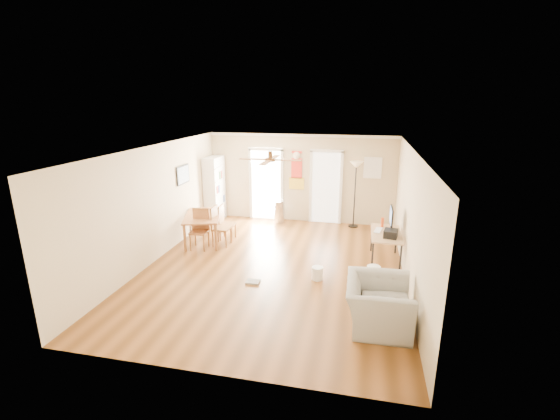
% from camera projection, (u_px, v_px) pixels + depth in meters
% --- Properties ---
extents(floor, '(7.00, 7.00, 0.00)m').
position_uv_depth(floor, '(274.00, 268.00, 8.46)').
color(floor, brown).
rests_on(floor, ground).
extents(ceiling, '(5.50, 7.00, 0.00)m').
position_uv_depth(ceiling, '(274.00, 149.00, 7.74)').
color(ceiling, silver).
rests_on(ceiling, floor).
extents(wall_back, '(5.50, 0.04, 2.60)m').
position_uv_depth(wall_back, '(301.00, 178.00, 11.38)').
color(wall_back, beige).
rests_on(wall_back, floor).
extents(wall_front, '(5.50, 0.04, 2.60)m').
position_uv_depth(wall_front, '(211.00, 288.00, 4.81)').
color(wall_front, beige).
rests_on(wall_front, floor).
extents(wall_left, '(0.04, 7.00, 2.60)m').
position_uv_depth(wall_left, '(155.00, 204.00, 8.66)').
color(wall_left, beige).
rests_on(wall_left, floor).
extents(wall_right, '(0.04, 7.00, 2.60)m').
position_uv_depth(wall_right, '(410.00, 219.00, 7.54)').
color(wall_right, beige).
rests_on(wall_right, floor).
extents(crown_molding, '(5.50, 7.00, 0.08)m').
position_uv_depth(crown_molding, '(274.00, 151.00, 7.75)').
color(crown_molding, white).
rests_on(crown_molding, wall_back).
extents(kitchen_doorway, '(0.90, 0.10, 2.10)m').
position_uv_depth(kitchen_doorway, '(266.00, 185.00, 11.65)').
color(kitchen_doorway, white).
rests_on(kitchen_doorway, wall_back).
extents(bathroom_doorway, '(0.80, 0.10, 2.10)m').
position_uv_depth(bathroom_doorway, '(326.00, 188.00, 11.29)').
color(bathroom_doorway, white).
rests_on(bathroom_doorway, wall_back).
extents(wall_decal, '(0.46, 0.03, 1.10)m').
position_uv_depth(wall_decal, '(297.00, 170.00, 11.32)').
color(wall_decal, red).
rests_on(wall_decal, wall_back).
extents(ac_grille, '(0.50, 0.04, 0.60)m').
position_uv_depth(ac_grille, '(373.00, 168.00, 10.82)').
color(ac_grille, white).
rests_on(ac_grille, wall_back).
extents(framed_poster, '(0.04, 0.66, 0.48)m').
position_uv_depth(framed_poster, '(183.00, 175.00, 9.86)').
color(framed_poster, black).
rests_on(framed_poster, wall_left).
extents(ceiling_fan, '(1.24, 1.24, 0.20)m').
position_uv_depth(ceiling_fan, '(270.00, 160.00, 7.50)').
color(ceiling_fan, '#593819').
rests_on(ceiling_fan, ceiling).
extents(bookshelf, '(0.40, 0.87, 1.93)m').
position_uv_depth(bookshelf, '(215.00, 189.00, 11.55)').
color(bookshelf, silver).
rests_on(bookshelf, floor).
extents(dining_table, '(1.25, 1.63, 0.72)m').
position_uv_depth(dining_table, '(203.00, 228.00, 9.91)').
color(dining_table, '#A26834').
rests_on(dining_table, floor).
extents(dining_chair_right_a, '(0.38, 0.38, 0.91)m').
position_uv_depth(dining_chair_right_a, '(228.00, 223.00, 10.06)').
color(dining_chair_right_a, '#A06533').
rests_on(dining_chair_right_a, floor).
extents(dining_chair_right_b, '(0.42, 0.42, 0.99)m').
position_uv_depth(dining_chair_right_b, '(222.00, 226.00, 9.64)').
color(dining_chair_right_b, '#A16533').
rests_on(dining_chair_right_b, floor).
extents(dining_chair_near, '(0.43, 0.43, 0.98)m').
position_uv_depth(dining_chair_near, '(199.00, 230.00, 9.40)').
color(dining_chair_near, '#AA6C37').
rests_on(dining_chair_near, floor).
extents(trash_can, '(0.39, 0.39, 0.67)m').
position_uv_depth(trash_can, '(279.00, 212.00, 11.45)').
color(trash_can, silver).
rests_on(trash_can, floor).
extents(torchiere_lamp, '(0.41, 0.41, 1.90)m').
position_uv_depth(torchiere_lamp, '(355.00, 195.00, 10.90)').
color(torchiere_lamp, black).
rests_on(torchiere_lamp, floor).
extents(computer_desk, '(0.65, 1.30, 0.70)m').
position_uv_depth(computer_desk, '(385.00, 248.00, 8.66)').
color(computer_desk, tan).
rests_on(computer_desk, floor).
extents(imac, '(0.26, 0.58, 0.54)m').
position_uv_depth(imac, '(391.00, 219.00, 8.63)').
color(imac, black).
rests_on(imac, computer_desk).
extents(keyboard, '(0.21, 0.43, 0.02)m').
position_uv_depth(keyboard, '(378.00, 230.00, 8.73)').
color(keyboard, silver).
rests_on(keyboard, computer_desk).
extents(printer, '(0.33, 0.37, 0.17)m').
position_uv_depth(printer, '(391.00, 234.00, 8.28)').
color(printer, black).
rests_on(printer, computer_desk).
extents(orange_bottle, '(0.07, 0.07, 0.22)m').
position_uv_depth(orange_bottle, '(382.00, 222.00, 8.95)').
color(orange_bottle, '#D94413').
rests_on(orange_bottle, computer_desk).
extents(wastebasket_a, '(0.26, 0.26, 0.27)m').
position_uv_depth(wastebasket_a, '(317.00, 273.00, 7.87)').
color(wastebasket_a, white).
rests_on(wastebasket_a, floor).
extents(wastebasket_b, '(0.34, 0.34, 0.32)m').
position_uv_depth(wastebasket_b, '(373.00, 274.00, 7.80)').
color(wastebasket_b, white).
rests_on(wastebasket_b, floor).
extents(floor_cloth, '(0.27, 0.22, 0.04)m').
position_uv_depth(floor_cloth, '(253.00, 282.00, 7.76)').
color(floor_cloth, gray).
rests_on(floor_cloth, floor).
extents(armchair, '(1.04, 1.19, 0.77)m').
position_uv_depth(armchair, '(378.00, 304.00, 6.21)').
color(armchair, '#969792').
rests_on(armchair, floor).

